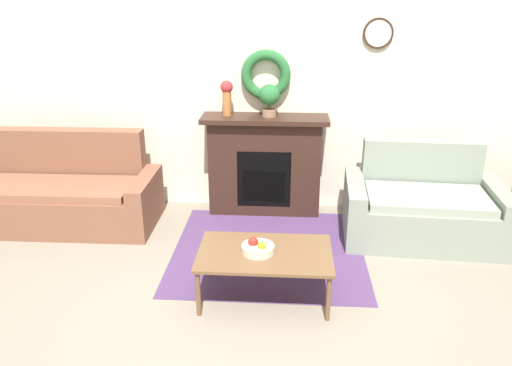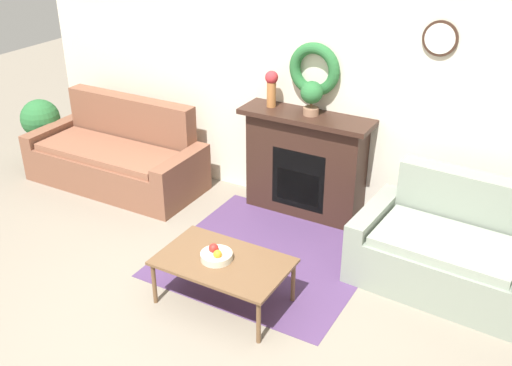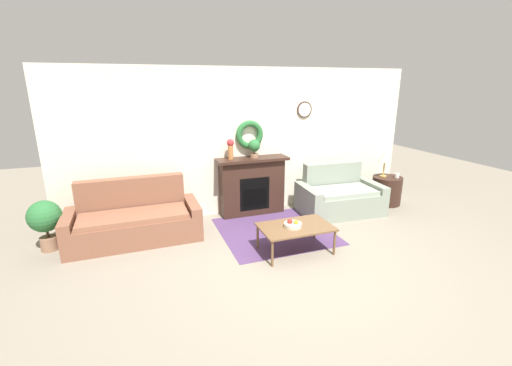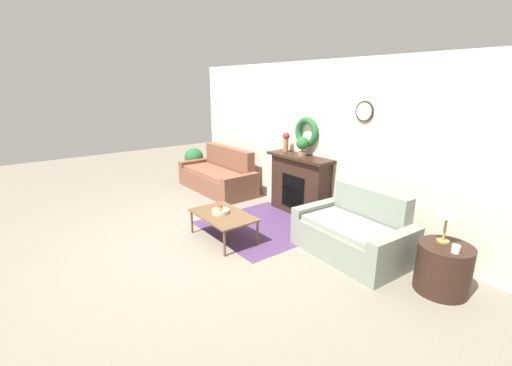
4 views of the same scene
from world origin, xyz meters
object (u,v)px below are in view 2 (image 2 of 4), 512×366
Objects in this scene: potted_plant_on_mantel at (312,95)px; potted_plant_floor_by_couch at (41,122)px; couch_left at (118,157)px; loveseat_right at (450,251)px; vase_on_mantel_left at (271,86)px; fireplace at (305,164)px; fruit_bowl at (216,255)px; coffee_table at (223,264)px.

potted_plant_on_mantel is 0.43× the size of potted_plant_floor_by_couch.
loveseat_right is (3.74, -0.08, -0.00)m from couch_left.
loveseat_right is at bearing -14.27° from vase_on_mantel_left.
fireplace is 3.65× the size of vase_on_mantel_left.
fruit_bowl is 0.33× the size of potted_plant_floor_by_couch.
fireplace is at bearing 92.88° from coffee_table.
potted_plant_on_mantel reaches higher than fireplace.
potted_plant_on_mantel is at bearing 166.02° from loveseat_right.
fireplace is 1.70m from loveseat_right.
vase_on_mantel_left is at bearing 7.68° from potted_plant_floor_by_couch.
potted_plant_floor_by_couch reaches higher than coffee_table.
vase_on_mantel_left reaches higher than potted_plant_on_mantel.
potted_plant_on_mantel is at bearing -2.57° from vase_on_mantel_left.
fireplace is 1.71m from coffee_table.
couch_left is 1.24m from potted_plant_floor_by_couch.
couch_left is 2.61× the size of potted_plant_floor_by_couch.
coffee_table is 1.37× the size of potted_plant_floor_by_couch.
loveseat_right is 1.99m from fruit_bowl.
vase_on_mantel_left is at bearing 105.97° from coffee_table.
fruit_bowl is (-1.58, -1.21, 0.13)m from loveseat_right.
potted_plant_on_mantel is at bearing -18.29° from fireplace.
couch_left is 2.52m from fruit_bowl.
potted_plant_on_mantel reaches higher than potted_plant_floor_by_couch.
fireplace is 0.85× the size of loveseat_right.
vase_on_mantel_left is 0.47× the size of potted_plant_floor_by_couch.
fruit_bowl is (2.17, -1.28, 0.13)m from couch_left.
vase_on_mantel_left is (-0.40, 0.01, 0.76)m from fireplace.
fruit_bowl is 0.77× the size of potted_plant_on_mantel.
potted_plant_floor_by_couch is at bearing -172.32° from vase_on_mantel_left.
vase_on_mantel_left is (1.73, 0.43, 0.99)m from couch_left.
vase_on_mantel_left reaches higher than couch_left.
fruit_bowl reaches higher than coffee_table.
potted_plant_floor_by_couch is at bearing -173.32° from fireplace.
potted_plant_floor_by_couch is at bearing 177.85° from couch_left.
couch_left reaches higher than fruit_bowl.
coffee_table is (2.22, -1.27, 0.06)m from couch_left.
potted_plant_on_mantel is 3.52m from potted_plant_floor_by_couch.
potted_plant_floor_by_couch is at bearing 158.78° from fruit_bowl.
couch_left is at bearing 149.37° from fruit_bowl.
fireplace is at bearing 10.86° from couch_left.
couch_left is at bearing -169.23° from potted_plant_on_mantel.
coffee_table is at bearing -87.12° from fireplace.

